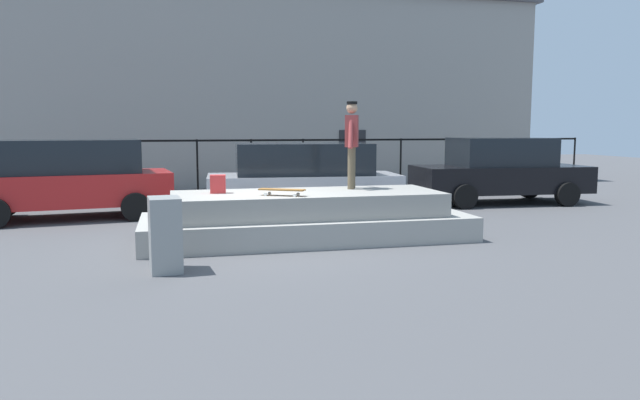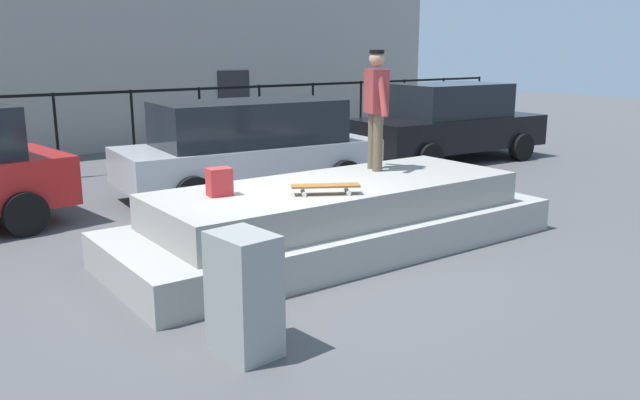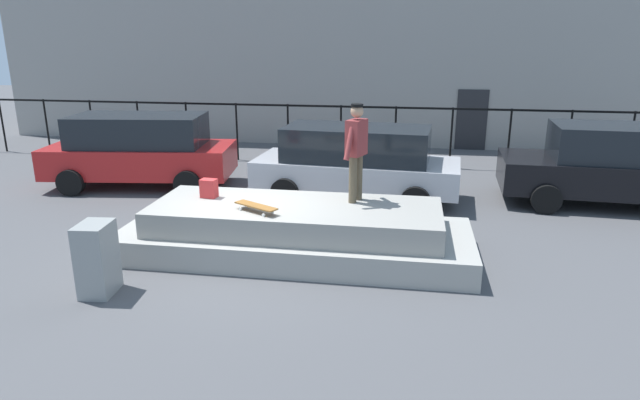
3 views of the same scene
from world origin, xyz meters
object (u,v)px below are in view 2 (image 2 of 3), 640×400
Objects in this scene: skateboarder at (376,102)px; car_silver_hatchback_mid at (250,145)px; utility_box at (244,294)px; backpack at (219,182)px; skateboard at (326,186)px; car_black_sedan_far at (449,122)px.

skateboarder is 3.28m from car_silver_hatchback_mid.
skateboarder reaches higher than utility_box.
skateboarder reaches higher than backpack.
skateboard is at bearing -149.96° from skateboarder.
backpack is at bearing -175.50° from skateboarder.
skateboarder is 5.07× the size of backpack.
backpack is 0.07× the size of car_black_sedan_far.
backpack is at bearing 61.64° from utility_box.
car_silver_hatchback_mid is (1.26, 4.03, -0.09)m from skateboard.
car_silver_hatchback_mid is at bearing 72.56° from skateboard.
skateboarder is 1.56× the size of utility_box.
skateboard is (-1.56, -0.90, -0.88)m from skateboarder.
car_black_sedan_far is (5.37, 3.57, -0.96)m from skateboarder.
backpack is (-2.63, -0.21, -0.81)m from skateboarder.
backpack is 8.85m from car_black_sedan_far.
car_black_sedan_far reaches higher than utility_box.
skateboard is at bearing 31.71° from utility_box.
car_black_sedan_far reaches higher than backpack.
backpack reaches higher than skateboard.
skateboard is 0.17× the size of car_silver_hatchback_mid.
skateboarder is at bearing -146.38° from car_black_sedan_far.
car_black_sedan_far is at bearing 4.49° from car_silver_hatchback_mid.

